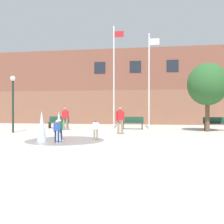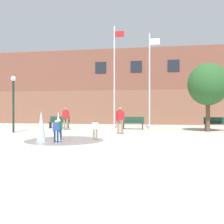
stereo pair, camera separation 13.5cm
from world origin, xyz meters
name	(u,v)px [view 1 (the left image)]	position (x,y,z in m)	size (l,w,h in m)	color
ground_plane	(96,157)	(0.00, 0.00, 0.00)	(100.00, 100.00, 0.00)	#B2ADA3
library_building	(137,89)	(0.00, 20.49, 3.71)	(36.00, 6.05, 7.41)	brown
splash_fountain	(53,128)	(-2.86, 3.72, 0.57)	(3.67, 3.67, 1.40)	gray
park_bench_left_of_flagpoles	(59,122)	(-5.49, 11.44, 0.48)	(1.60, 0.44, 0.91)	#28282D
park_bench_under_left_flagpole	(133,123)	(0.22, 11.41, 0.48)	(1.60, 0.44, 0.91)	#28282D
park_bench_center	(215,123)	(5.99, 11.24, 0.48)	(1.60, 0.44, 0.91)	#28282D
adult_in_red	(65,117)	(-4.38, 9.81, 0.93)	(0.50, 0.26, 1.59)	#89755B
child_with_pink_shirt	(60,128)	(-2.61, 3.95, 0.58)	(0.31, 0.24, 0.99)	#1E233D
child_running	(57,129)	(-2.43, 3.10, 0.58)	(0.31, 0.23, 0.99)	#1E233D
child_in_fountain	(96,128)	(-0.92, 4.14, 0.58)	(0.31, 0.22, 0.99)	#89755B
teen_by_trashcan	(120,118)	(-0.18, 7.37, 0.93)	(0.50, 0.31, 1.59)	#89755B
flagpole_left	(114,74)	(-1.21, 11.83, 4.13)	(0.80, 0.10, 7.77)	silver
flagpole_right	(149,78)	(1.44, 11.83, 3.79)	(0.80, 0.10, 7.10)	silver
lamp_post_left_lane	(13,95)	(-6.96, 7.38, 2.35)	(0.32, 0.32, 3.55)	#192D23
street_tree_near_building	(207,84)	(5.25, 10.18, 3.10)	(2.62, 2.62, 4.51)	brown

